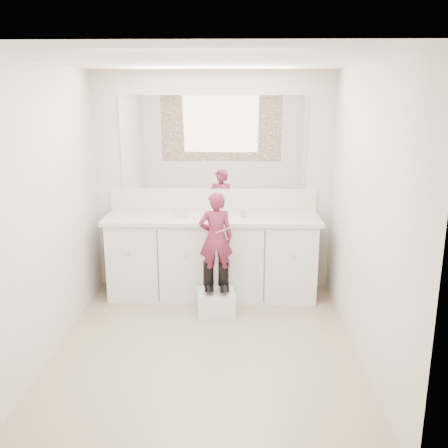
{
  "coord_description": "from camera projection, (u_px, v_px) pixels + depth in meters",
  "views": [
    {
      "loc": [
        0.26,
        -3.91,
        2.16
      ],
      "look_at": [
        0.14,
        0.75,
        0.93
      ],
      "focal_mm": 40.0,
      "sensor_mm": 36.0,
      "label": 1
    }
  ],
  "objects": [
    {
      "name": "wall_back",
      "position": [
        213.0,
        183.0,
        5.48
      ],
      "size": [
        2.6,
        0.0,
        2.6
      ],
      "primitive_type": "plane",
      "rotation": [
        1.57,
        0.0,
        0.0
      ],
      "color": "beige",
      "rests_on": "floor"
    },
    {
      "name": "toddler",
      "position": [
        216.0,
        238.0,
        4.86
      ],
      "size": [
        0.36,
        0.25,
        0.92
      ],
      "primitive_type": "imported",
      "rotation": [
        0.0,
        0.0,
        3.25
      ],
      "color": "#B03665",
      "rests_on": "step_stool"
    },
    {
      "name": "boot_left",
      "position": [
        208.0,
        276.0,
        4.96
      ],
      "size": [
        0.13,
        0.22,
        0.31
      ],
      "primitive_type": null,
      "rotation": [
        0.0,
        0.0,
        0.11
      ],
      "color": "black",
      "rests_on": "step_stool"
    },
    {
      "name": "step_stool",
      "position": [
        216.0,
        302.0,
        5.03
      ],
      "size": [
        0.4,
        0.35,
        0.24
      ],
      "primitive_type": "cube",
      "rotation": [
        0.0,
        0.0,
        0.11
      ],
      "color": "silver",
      "rests_on": "floor"
    },
    {
      "name": "boot_right",
      "position": [
        224.0,
        277.0,
        4.96
      ],
      "size": [
        0.13,
        0.22,
        0.31
      ],
      "primitive_type": null,
      "rotation": [
        0.0,
        0.0,
        0.11
      ],
      "color": "black",
      "rests_on": "step_stool"
    },
    {
      "name": "floor",
      "position": [
        206.0,
        349.0,
        4.34
      ],
      "size": [
        3.0,
        3.0,
        0.0
      ],
      "primitive_type": "plane",
      "color": "#8C795B",
      "rests_on": "ground"
    },
    {
      "name": "vanity_cabinet",
      "position": [
        212.0,
        258.0,
        5.41
      ],
      "size": [
        2.2,
        0.55,
        0.85
      ],
      "primitive_type": "cube",
      "color": "silver",
      "rests_on": "floor"
    },
    {
      "name": "wall_right",
      "position": [
        366.0,
        217.0,
        4.0
      ],
      "size": [
        0.0,
        3.0,
        3.0
      ],
      "primitive_type": "plane",
      "rotation": [
        1.57,
        0.0,
        -1.57
      ],
      "color": "beige",
      "rests_on": "floor"
    },
    {
      "name": "soap_bottle",
      "position": [
        181.0,
        209.0,
        5.23
      ],
      "size": [
        0.09,
        0.09,
        0.19
      ],
      "primitive_type": "imported",
      "rotation": [
        0.0,
        0.0,
        -0.06
      ],
      "color": "beige",
      "rests_on": "countertop"
    },
    {
      "name": "dot_panel",
      "position": [
        184.0,
        199.0,
        2.48
      ],
      "size": [
        2.0,
        0.01,
        1.2
      ],
      "primitive_type": "cube",
      "color": "#472819",
      "rests_on": "wall_front"
    },
    {
      "name": "ceiling",
      "position": [
        203.0,
        60.0,
        3.73
      ],
      "size": [
        3.0,
        3.0,
        0.0
      ],
      "primitive_type": "plane",
      "rotation": [
        3.14,
        0.0,
        0.0
      ],
      "color": "white",
      "rests_on": "wall_back"
    },
    {
      "name": "countertop",
      "position": [
        212.0,
        219.0,
        5.29
      ],
      "size": [
        2.28,
        0.58,
        0.04
      ],
      "primitive_type": "cube",
      "color": "beige",
      "rests_on": "vanity_cabinet"
    },
    {
      "name": "cup",
      "position": [
        243.0,
        213.0,
        5.28
      ],
      "size": [
        0.11,
        0.11,
        0.08
      ],
      "primitive_type": "imported",
      "rotation": [
        0.0,
        0.0,
        0.35
      ],
      "color": "#BFAD98",
      "rests_on": "countertop"
    },
    {
      "name": "toothbrush",
      "position": [
        223.0,
        230.0,
        4.78
      ],
      "size": [
        0.14,
        0.03,
        0.06
      ],
      "primitive_type": "cylinder",
      "rotation": [
        0.0,
        1.22,
        0.11
      ],
      "color": "#CF5085",
      "rests_on": "toddler"
    },
    {
      "name": "wall_front",
      "position": [
        186.0,
        285.0,
        2.58
      ],
      "size": [
        2.6,
        0.0,
        2.6
      ],
      "primitive_type": "plane",
      "rotation": [
        -1.57,
        0.0,
        0.0
      ],
      "color": "beige",
      "rests_on": "floor"
    },
    {
      "name": "wall_left",
      "position": [
        45.0,
        215.0,
        4.06
      ],
      "size": [
        0.0,
        3.0,
        3.0
      ],
      "primitive_type": "plane",
      "rotation": [
        1.57,
        0.0,
        1.57
      ],
      "color": "beige",
      "rests_on": "floor"
    },
    {
      "name": "mirror",
      "position": [
        213.0,
        143.0,
        5.36
      ],
      "size": [
        2.0,
        0.02,
        1.0
      ],
      "primitive_type": "cube",
      "color": "white",
      "rests_on": "wall_back"
    },
    {
      "name": "backsplash",
      "position": [
        213.0,
        200.0,
        5.51
      ],
      "size": [
        2.28,
        0.03,
        0.25
      ],
      "primitive_type": "cube",
      "color": "beige",
      "rests_on": "countertop"
    },
    {
      "name": "faucet",
      "position": [
        213.0,
        209.0,
        5.43
      ],
      "size": [
        0.08,
        0.08,
        0.1
      ],
      "primitive_type": "cylinder",
      "color": "silver",
      "rests_on": "countertop"
    }
  ]
}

